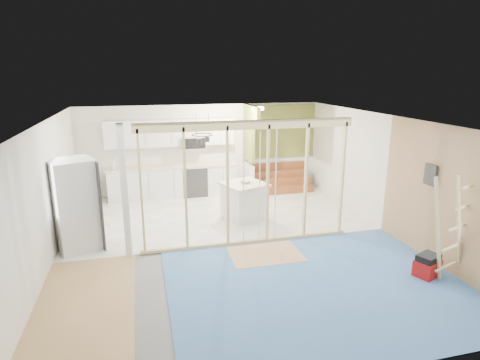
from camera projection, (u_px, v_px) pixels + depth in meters
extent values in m
cube|color=slate|center=(234.00, 245.00, 8.36)|extent=(7.00, 8.00, 0.01)
cube|color=white|center=(233.00, 120.00, 7.68)|extent=(7.00, 8.00, 0.01)
cube|color=silver|center=(202.00, 149.00, 11.76)|extent=(7.00, 0.01, 2.60)
cube|color=silver|center=(319.00, 284.00, 4.28)|extent=(7.00, 0.01, 2.60)
cube|color=silver|center=(44.00, 198.00, 7.19)|extent=(0.01, 8.00, 2.60)
cube|color=silver|center=(387.00, 175.00, 8.85)|extent=(0.01, 8.00, 2.60)
cube|color=silver|center=(216.00, 213.00, 10.23)|extent=(7.00, 4.00, 0.02)
cube|color=#4A71B5|center=(319.00, 287.00, 6.72)|extent=(5.00, 4.00, 0.02)
cube|color=tan|center=(82.00, 319.00, 5.83)|extent=(1.50, 4.00, 0.02)
cube|color=tan|center=(265.00, 254.00, 7.91)|extent=(1.40, 1.00, 0.01)
cube|color=#E0C289|center=(248.00, 125.00, 7.78)|extent=(4.40, 0.09, 0.18)
cube|color=#E0C289|center=(248.00, 241.00, 8.42)|extent=(4.40, 0.09, 0.06)
cube|color=silver|center=(125.00, 193.00, 7.52)|extent=(0.12, 0.14, 2.60)
cube|color=#E0C289|center=(141.00, 192.00, 7.59)|extent=(0.04, 0.09, 2.40)
cube|color=#E0C289|center=(185.00, 189.00, 7.79)|extent=(0.04, 0.09, 2.40)
cube|color=#E0C289|center=(228.00, 186.00, 7.99)|extent=(0.04, 0.09, 2.40)
cube|color=#E0C289|center=(268.00, 183.00, 8.19)|extent=(0.04, 0.09, 2.40)
cube|color=#E0C289|center=(306.00, 180.00, 8.39)|extent=(0.04, 0.09, 2.40)
cube|color=#E0C289|center=(342.00, 178.00, 8.59)|extent=(0.04, 0.09, 2.40)
cylinder|color=silver|center=(243.00, 189.00, 8.06)|extent=(0.02, 0.02, 2.35)
cylinder|color=silver|center=(276.00, 186.00, 8.27)|extent=(0.02, 0.02, 2.35)
cylinder|color=silver|center=(260.00, 187.00, 8.17)|extent=(0.02, 0.02, 2.35)
cube|color=white|center=(173.00, 182.00, 11.49)|extent=(3.60, 0.60, 0.88)
cube|color=beige|center=(173.00, 166.00, 11.37)|extent=(3.66, 0.64, 0.05)
cube|color=white|center=(84.00, 200.00, 9.92)|extent=(0.60, 1.60, 0.88)
cube|color=beige|center=(82.00, 181.00, 9.80)|extent=(0.64, 1.64, 0.05)
cube|color=white|center=(171.00, 133.00, 11.24)|extent=(3.60, 0.34, 0.75)
cube|color=silver|center=(193.00, 143.00, 11.42)|extent=(0.72, 0.38, 0.36)
cube|color=black|center=(194.00, 144.00, 11.24)|extent=(0.68, 0.02, 0.30)
cube|color=olive|center=(249.00, 133.00, 11.52)|extent=(0.10, 0.90, 1.60)
cube|color=white|center=(249.00, 178.00, 11.87)|extent=(0.10, 0.90, 0.90)
cube|color=olive|center=(256.00, 116.00, 10.72)|extent=(0.10, 0.50, 0.50)
cube|color=olive|center=(280.00, 131.00, 12.19)|extent=(2.20, 0.04, 1.60)
cube|color=white|center=(279.00, 173.00, 12.53)|extent=(2.20, 0.04, 0.90)
cube|color=brown|center=(286.00, 190.00, 11.88)|extent=(1.70, 0.26, 0.20)
cube|color=brown|center=(283.00, 182.00, 12.08)|extent=(1.70, 0.26, 0.20)
cube|color=brown|center=(280.00, 173.00, 12.27)|extent=(1.70, 0.26, 0.20)
cube|color=brown|center=(278.00, 165.00, 12.46)|extent=(1.70, 0.26, 0.20)
torus|color=black|center=(203.00, 135.00, 9.53)|extent=(0.52, 0.52, 0.02)
cylinder|color=black|center=(196.00, 124.00, 9.43)|extent=(0.01, 0.01, 0.50)
cylinder|color=black|center=(209.00, 124.00, 9.50)|extent=(0.01, 0.01, 0.50)
cylinder|color=#333338|center=(199.00, 142.00, 9.45)|extent=(0.14, 0.14, 0.14)
cylinder|color=#333338|center=(207.00, 139.00, 9.69)|extent=(0.12, 0.12, 0.12)
cube|color=tan|center=(454.00, 202.00, 6.97)|extent=(0.02, 4.00, 2.60)
cube|color=#333338|center=(430.00, 175.00, 7.43)|extent=(0.04, 0.30, 0.40)
cylinder|color=#FFEABF|center=(258.00, 108.00, 10.84)|extent=(0.32, 0.32, 0.08)
cube|color=silver|center=(75.00, 205.00, 7.98)|extent=(1.04, 1.03, 1.86)
cube|color=#333338|center=(96.00, 204.00, 8.07)|extent=(0.31, 0.69, 1.82)
cube|color=silver|center=(244.00, 203.00, 9.72)|extent=(1.07, 1.07, 0.85)
cube|color=beige|center=(244.00, 184.00, 9.60)|extent=(1.20, 1.20, 0.05)
imported|color=silver|center=(245.00, 181.00, 9.63)|extent=(0.35, 0.35, 0.06)
imported|color=#B6BACB|center=(113.00, 164.00, 10.84)|extent=(0.17, 0.17, 0.34)
imported|color=silver|center=(227.00, 159.00, 11.76)|extent=(0.10, 0.10, 0.19)
cube|color=#990E0E|center=(427.00, 268.00, 7.04)|extent=(0.53, 0.47, 0.31)
cube|color=black|center=(429.00, 258.00, 6.99)|extent=(0.47, 0.42, 0.11)
cube|color=tan|center=(438.00, 230.00, 6.64)|extent=(0.45, 0.10, 1.88)
cube|color=tan|center=(459.00, 228.00, 6.74)|extent=(0.45, 0.10, 1.88)
cube|color=tan|center=(446.00, 267.00, 6.89)|extent=(0.45, 0.10, 0.12)
cube|color=tan|center=(452.00, 247.00, 6.81)|extent=(0.45, 0.10, 0.12)
cube|color=tan|center=(459.00, 227.00, 6.73)|extent=(0.45, 0.10, 0.12)
cube|color=tan|center=(466.00, 206.00, 6.66)|extent=(0.45, 0.10, 0.12)
cube|color=tan|center=(473.00, 185.00, 6.58)|extent=(0.45, 0.10, 0.12)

